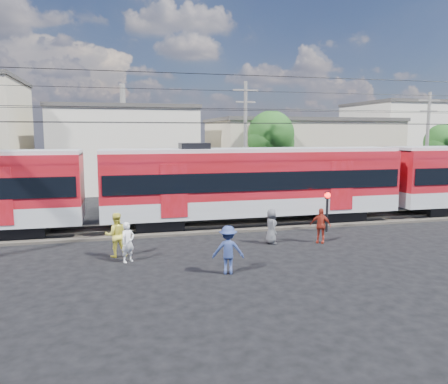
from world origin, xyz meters
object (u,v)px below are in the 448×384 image
at_px(commuter_train, 257,181).
at_px(pedestrian_a, 128,242).
at_px(pedestrian_c, 228,250).
at_px(crossing_signal, 327,204).

height_order(commuter_train, pedestrian_a, commuter_train).
bearing_deg(pedestrian_c, commuter_train, -101.89).
bearing_deg(pedestrian_a, commuter_train, 4.14).
relative_size(commuter_train, pedestrian_c, 28.98).
distance_m(pedestrian_a, pedestrian_c, 4.14).
bearing_deg(commuter_train, pedestrian_c, -115.04).
bearing_deg(crossing_signal, pedestrian_c, -141.39).
height_order(pedestrian_a, pedestrian_c, pedestrian_c).
bearing_deg(pedestrian_a, pedestrian_c, -67.90).
relative_size(pedestrian_a, pedestrian_c, 0.90).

